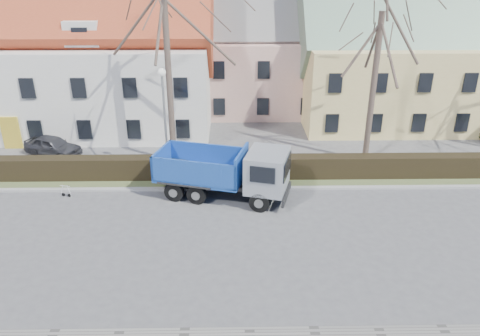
{
  "coord_description": "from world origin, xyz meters",
  "views": [
    {
      "loc": [
        1.69,
        -18.43,
        11.75
      ],
      "look_at": [
        2.06,
        3.94,
        1.6
      ],
      "focal_mm": 35.0,
      "sensor_mm": 36.0,
      "label": 1
    }
  ],
  "objects_px": {
    "streetlight": "(165,122)",
    "cart_frame": "(62,190)",
    "parked_car_a": "(53,146)",
    "dump_truck": "(218,171)"
  },
  "relations": [
    {
      "from": "parked_car_a",
      "to": "streetlight",
      "type": "bearing_deg",
      "value": -88.19
    },
    {
      "from": "streetlight",
      "to": "cart_frame",
      "type": "xyz_separation_m",
      "value": [
        -5.31,
        -3.03,
        -2.77
      ]
    },
    {
      "from": "cart_frame",
      "to": "parked_car_a",
      "type": "bearing_deg",
      "value": 112.91
    },
    {
      "from": "streetlight",
      "to": "cart_frame",
      "type": "height_order",
      "value": "streetlight"
    },
    {
      "from": "dump_truck",
      "to": "streetlight",
      "type": "relative_size",
      "value": 1.15
    },
    {
      "from": "dump_truck",
      "to": "streetlight",
      "type": "xyz_separation_m",
      "value": [
        -3.06,
        3.13,
        1.69
      ]
    },
    {
      "from": "streetlight",
      "to": "parked_car_a",
      "type": "distance_m",
      "value": 8.57
    },
    {
      "from": "dump_truck",
      "to": "cart_frame",
      "type": "xyz_separation_m",
      "value": [
        -8.37,
        0.1,
        -1.08
      ]
    },
    {
      "from": "streetlight",
      "to": "cart_frame",
      "type": "bearing_deg",
      "value": -150.3
    },
    {
      "from": "streetlight",
      "to": "parked_car_a",
      "type": "xyz_separation_m",
      "value": [
        -7.73,
        2.71,
        -2.5
      ]
    }
  ]
}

